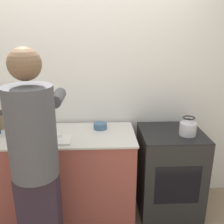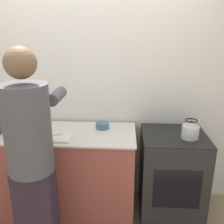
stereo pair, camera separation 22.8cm
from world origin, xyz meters
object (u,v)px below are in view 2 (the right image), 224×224
Objects in this scene: knife at (50,135)px; bowl_prep at (18,128)px; oven at (171,176)px; canister_jar at (6,116)px; person at (31,153)px; kettle at (190,130)px; cutting_board at (50,137)px.

bowl_prep is (-0.37, 0.14, 0.01)m from knife.
oven is 4.14× the size of knife.
bowl_prep is at bearing 179.35° from oven.
knife is at bearing -29.37° from canister_jar.
bowl_prep is (-1.55, 0.02, 0.48)m from oven.
person is 0.67m from bowl_prep.
bowl_prep is at bearing 121.41° from person.
bowl_prep is at bearing 135.84° from knife.
knife is at bearing -177.85° from kettle.
knife is 1.22× the size of kettle.
kettle reaches higher than canister_jar.
person is at bearing -53.59° from canister_jar.
person is 0.41m from cutting_board.
kettle is (0.12, -0.08, 0.53)m from oven.
oven is at bearing -0.65° from bowl_prep.
oven is at bearing 6.93° from cutting_board.
cutting_board is 1.79× the size of knife.
bowl_prep reaches higher than oven.
bowl_prep reaches higher than cutting_board.
bowl_prep is at bearing 156.86° from cutting_board.
canister_jar is (-0.56, 0.75, 0.03)m from person.
person reaches higher than canister_jar.
canister_jar reaches higher than oven.
oven is at bearing 24.71° from person.
cutting_board is at bearing 86.26° from person.
canister_jar is at bearing 173.53° from oven.
cutting_board is (0.03, 0.41, -0.05)m from person.
cutting_board is at bearing -177.04° from kettle.
kettle reaches higher than oven.
bowl_prep is (-0.38, 0.16, 0.02)m from cutting_board.
bowl_prep is 0.78× the size of canister_jar.
knife is (-1.18, -0.12, 0.47)m from oven.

